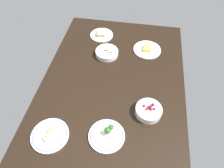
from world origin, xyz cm
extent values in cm
cube|color=black|center=(0.00, 0.00, 2.00)|extent=(153.61, 99.84, 4.00)
cylinder|color=silver|center=(37.53, 3.16, 4.63)|extent=(21.12, 21.12, 1.25)
torus|color=#33478C|center=(37.53, 3.16, 5.25)|extent=(19.09, 19.09, 0.50)
cylinder|color=#9EBC72|center=(33.63, 5.09, 6.39)|extent=(1.13, 1.13, 2.27)
sphere|color=#2D6023|center=(33.63, 5.09, 8.74)|extent=(3.23, 3.23, 3.23)
cylinder|color=#9EBC72|center=(36.39, 3.65, 6.54)|extent=(1.26, 1.26, 2.57)
sphere|color=#2D6023|center=(36.39, 3.65, 9.17)|extent=(3.60, 3.60, 3.60)
cylinder|color=silver|center=(-53.61, -18.19, 4.63)|extent=(19.53, 19.53, 1.26)
torus|color=#33478C|center=(-53.61, -18.19, 5.26)|extent=(17.69, 17.69, 0.50)
cube|color=beige|center=(-53.61, -18.19, 5.86)|extent=(9.33, 7.57, 1.20)
cube|color=#E5B24C|center=(-53.61, -18.19, 6.86)|extent=(9.33, 7.57, 0.80)
cube|color=beige|center=(-53.61, -18.19, 7.86)|extent=(9.33, 7.57, 1.20)
cylinder|color=silver|center=(42.64, -29.20, 4.65)|extent=(21.84, 21.84, 1.31)
torus|color=#33478C|center=(42.64, -29.20, 5.31)|extent=(19.72, 19.72, 0.50)
ellipsoid|color=white|center=(40.14, -28.77, 6.66)|extent=(4.94, 4.94, 2.72)
sphere|color=yellow|center=(40.14, -28.77, 7.89)|extent=(1.98, 1.98, 1.98)
ellipsoid|color=white|center=(45.11, -29.58, 6.58)|extent=(4.64, 4.64, 2.55)
sphere|color=yellow|center=(45.11, -29.58, 7.73)|extent=(1.86, 1.86, 1.86)
cylinder|color=silver|center=(17.88, 25.86, 6.42)|extent=(16.40, 16.40, 4.83)
torus|color=silver|center=(17.88, 25.86, 8.83)|extent=(16.54, 16.54, 0.80)
sphere|color=#59144C|center=(14.94, 28.10, 9.80)|extent=(1.92, 1.92, 1.92)
sphere|color=#59144C|center=(17.20, 25.53, 9.72)|extent=(1.76, 1.76, 1.76)
sphere|color=#B2232D|center=(18.78, 24.50, 9.63)|extent=(1.58, 1.58, 1.58)
sphere|color=#B2232D|center=(18.35, 27.25, 9.78)|extent=(1.90, 1.90, 1.90)
sphere|color=maroon|center=(16.21, 26.78, 9.68)|extent=(1.69, 1.69, 1.69)
sphere|color=#B2232D|center=(16.59, 22.87, 9.70)|extent=(1.73, 1.73, 1.73)
sphere|color=#B2232D|center=(17.79, 29.17, 9.58)|extent=(1.50, 1.50, 1.50)
sphere|color=maroon|center=(17.98, 26.85, 9.63)|extent=(1.59, 1.59, 1.59)
cylinder|color=silver|center=(-41.28, 21.94, 4.53)|extent=(22.08, 22.08, 1.06)
torus|color=#33478C|center=(-41.28, 21.94, 5.06)|extent=(19.93, 19.93, 0.50)
cube|color=#F2D14C|center=(-41.28, 21.94, 6.38)|extent=(8.85, 6.29, 2.65)
cylinder|color=silver|center=(-30.71, -9.27, 5.88)|extent=(17.86, 17.86, 3.75)
torus|color=silver|center=(-30.71, -9.27, 7.75)|extent=(17.95, 17.95, 0.80)
sphere|color=#599E38|center=(-28.46, -12.32, 8.35)|extent=(1.20, 1.20, 1.20)
sphere|color=#599E38|center=(-29.27, -7.10, 8.51)|extent=(1.52, 1.52, 1.52)
sphere|color=#599E38|center=(-31.18, -10.78, 8.42)|extent=(1.33, 1.33, 1.33)
sphere|color=#599E38|center=(-29.41, -4.89, 8.40)|extent=(1.30, 1.30, 1.30)
sphere|color=#599E38|center=(-30.64, -9.24, 8.29)|extent=(1.08, 1.08, 1.08)
sphere|color=#599E38|center=(-31.25, -8.80, 8.26)|extent=(1.01, 1.01, 1.01)
sphere|color=#599E38|center=(-29.13, -4.90, 8.53)|extent=(1.56, 1.56, 1.56)
sphere|color=#599E38|center=(-32.22, -8.90, 8.31)|extent=(1.12, 1.12, 1.12)
sphere|color=#599E38|center=(-30.78, -9.15, 8.54)|extent=(1.57, 1.57, 1.57)
sphere|color=#599E38|center=(-31.17, -9.10, 8.52)|extent=(1.53, 1.53, 1.53)
camera|label=1|loc=(86.77, 14.56, 113.97)|focal=32.45mm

